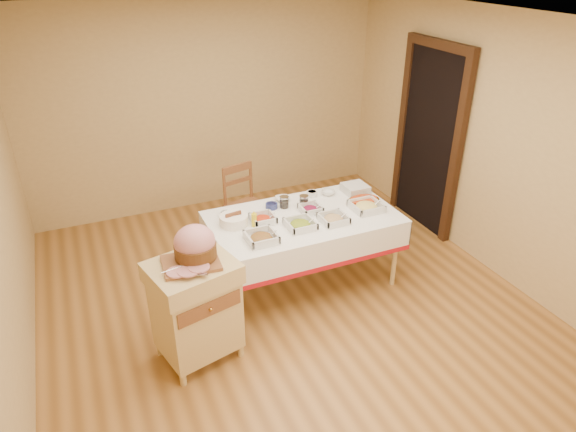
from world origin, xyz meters
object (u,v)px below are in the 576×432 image
at_px(butcher_cart, 195,306).
at_px(preserve_jar_right, 304,202).
at_px(bread_basket, 234,220).
at_px(ham_on_board, 194,247).
at_px(plate_stack, 355,189).
at_px(dining_chair, 245,204).
at_px(preserve_jar_left, 284,203).
at_px(brass_platter, 363,201).
at_px(dining_table, 303,231).
at_px(mustard_bottle, 254,219).

distance_m(butcher_cart, preserve_jar_right, 1.61).
height_order(preserve_jar_right, bread_basket, preserve_jar_right).
bearing_deg(ham_on_board, plate_stack, 23.98).
bearing_deg(ham_on_board, bread_basket, 52.69).
bearing_deg(plate_stack, butcher_cart, -155.64).
relative_size(preserve_jar_right, plate_stack, 0.49).
xyz_separation_m(dining_chair, plate_stack, (0.99, -0.74, 0.33)).
relative_size(preserve_jar_left, bread_basket, 0.45).
bearing_deg(butcher_cart, preserve_jar_right, 31.33).
distance_m(plate_stack, brass_platter, 0.25).
relative_size(butcher_cart, ham_on_board, 2.00).
bearing_deg(plate_stack, dining_chair, 143.11).
height_order(dining_table, bread_basket, bread_basket).
height_order(dining_chair, plate_stack, dining_chair).
distance_m(dining_chair, mustard_bottle, 1.09).
relative_size(mustard_bottle, brass_platter, 0.46).
xyz_separation_m(butcher_cart, brass_platter, (1.94, 0.65, 0.26)).
bearing_deg(mustard_bottle, bread_basket, 148.37).
relative_size(dining_table, ham_on_board, 3.97).
xyz_separation_m(preserve_jar_right, mustard_bottle, (-0.60, -0.18, 0.02)).
bearing_deg(brass_platter, ham_on_board, -161.99).
bearing_deg(brass_platter, bread_basket, 176.19).
xyz_separation_m(ham_on_board, preserve_jar_left, (1.12, 0.85, -0.23)).
relative_size(dining_table, preserve_jar_left, 15.11).
xyz_separation_m(mustard_bottle, brass_platter, (1.19, 0.01, -0.05)).
relative_size(dining_table, butcher_cart, 1.99).
bearing_deg(butcher_cart, mustard_bottle, 40.40).
xyz_separation_m(dining_table, mustard_bottle, (-0.50, 0.01, 0.23)).
height_order(dining_table, ham_on_board, ham_on_board).
relative_size(preserve_jar_left, brass_platter, 0.34).
relative_size(butcher_cart, plate_stack, 3.77).
bearing_deg(bread_basket, dining_chair, 65.08).
bearing_deg(ham_on_board, dining_chair, 59.22).
distance_m(preserve_jar_right, brass_platter, 0.62).
bearing_deg(plate_stack, bread_basket, -173.58).
xyz_separation_m(dining_chair, bread_basket, (-0.42, -0.90, 0.34)).
bearing_deg(dining_chair, preserve_jar_right, -67.07).
xyz_separation_m(dining_chair, preserve_jar_right, (0.35, -0.82, 0.34)).
xyz_separation_m(preserve_jar_left, brass_platter, (0.78, -0.23, -0.03)).
height_order(dining_table, plate_stack, plate_stack).
relative_size(dining_chair, brass_platter, 2.63).
bearing_deg(brass_platter, preserve_jar_left, 163.69).
relative_size(preserve_jar_right, brass_platter, 0.34).
bearing_deg(butcher_cart, brass_platter, 18.57).
bearing_deg(dining_chair, butcher_cart, -121.41).
height_order(ham_on_board, bread_basket, ham_on_board).
height_order(preserve_jar_right, plate_stack, preserve_jar_right).
distance_m(ham_on_board, preserve_jar_left, 1.42).
xyz_separation_m(dining_chair, brass_platter, (0.94, -0.99, 0.31)).
bearing_deg(preserve_jar_right, ham_on_board, -148.93).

